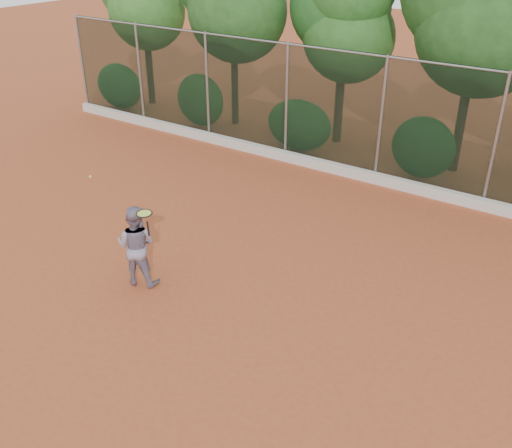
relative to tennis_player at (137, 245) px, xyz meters
The scene contains 7 objects.
ground 2.11m from the tennis_player, 14.48° to the left, with size 80.00×80.00×0.00m, color #A14826.
concrete_curb 7.57m from the tennis_player, 75.66° to the left, with size 24.00×0.20×0.30m, color beige.
tennis_player is the anchor object (origin of this frame).
chainlink_fence 7.78m from the tennis_player, 75.99° to the left, with size 24.09×0.09×3.50m.
foliage_backdrop 10.19m from the tennis_player, 82.06° to the left, with size 23.70×3.63×7.55m.
tennis_racket 1.01m from the tennis_player, 17.37° to the right, with size 0.40×0.40×0.53m.
tennis_ball_in_flight 1.99m from the tennis_player, 164.45° to the left, with size 0.07×0.07×0.07m.
Camera 1 is at (5.60, -7.20, 6.61)m, focal length 40.00 mm.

